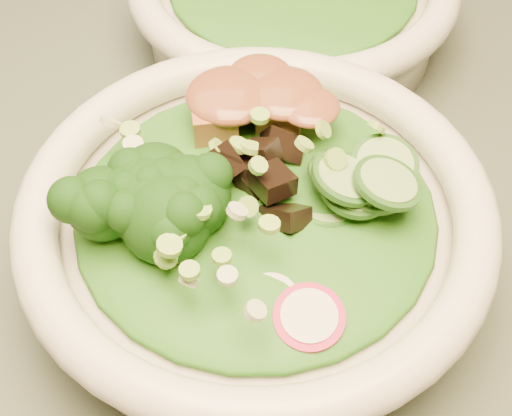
# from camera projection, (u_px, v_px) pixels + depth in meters

# --- Properties ---
(salad_bowl) EXTENTS (0.27, 0.27, 0.07)m
(salad_bowl) POSITION_uv_depth(u_px,v_px,m) (256.00, 230.00, 0.41)
(salad_bowl) COLOR silver
(salad_bowl) RESTS_ON dining_table
(side_bowl) EXTENTS (0.25, 0.25, 0.07)m
(side_bowl) POSITION_uv_depth(u_px,v_px,m) (292.00, 1.00, 0.55)
(side_bowl) COLOR silver
(side_bowl) RESTS_ON dining_table
(lettuce_bed) EXTENTS (0.20, 0.20, 0.02)m
(lettuce_bed) POSITION_uv_depth(u_px,v_px,m) (256.00, 207.00, 0.39)
(lettuce_bed) COLOR #195B13
(lettuce_bed) RESTS_ON salad_bowl
(broccoli_florets) EXTENTS (0.08, 0.07, 0.04)m
(broccoli_florets) POSITION_uv_depth(u_px,v_px,m) (140.00, 196.00, 0.38)
(broccoli_florets) COLOR black
(broccoli_florets) RESTS_ON salad_bowl
(radish_slices) EXTENTS (0.11, 0.04, 0.02)m
(radish_slices) POSITION_uv_depth(u_px,v_px,m) (270.00, 305.00, 0.35)
(radish_slices) COLOR #A40C37
(radish_slices) RESTS_ON salad_bowl
(cucumber_slices) EXTENTS (0.07, 0.07, 0.04)m
(cucumber_slices) POSITION_uv_depth(u_px,v_px,m) (375.00, 190.00, 0.39)
(cucumber_slices) COLOR #95BD69
(cucumber_slices) RESTS_ON salad_bowl
(mushroom_heap) EXTENTS (0.07, 0.07, 0.04)m
(mushroom_heap) POSITION_uv_depth(u_px,v_px,m) (255.00, 174.00, 0.39)
(mushroom_heap) COLOR black
(mushroom_heap) RESTS_ON salad_bowl
(tofu_cubes) EXTENTS (0.09, 0.06, 0.04)m
(tofu_cubes) POSITION_uv_depth(u_px,v_px,m) (253.00, 114.00, 0.42)
(tofu_cubes) COLOR #9B6133
(tofu_cubes) RESTS_ON salad_bowl
(peanut_sauce) EXTENTS (0.07, 0.06, 0.02)m
(peanut_sauce) POSITION_uv_depth(u_px,v_px,m) (253.00, 97.00, 0.41)
(peanut_sauce) COLOR brown
(peanut_sauce) RESTS_ON tofu_cubes
(scallion_garnish) EXTENTS (0.19, 0.19, 0.02)m
(scallion_garnish) POSITION_uv_depth(u_px,v_px,m) (256.00, 178.00, 0.37)
(scallion_garnish) COLOR #81B841
(scallion_garnish) RESTS_ON salad_bowl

